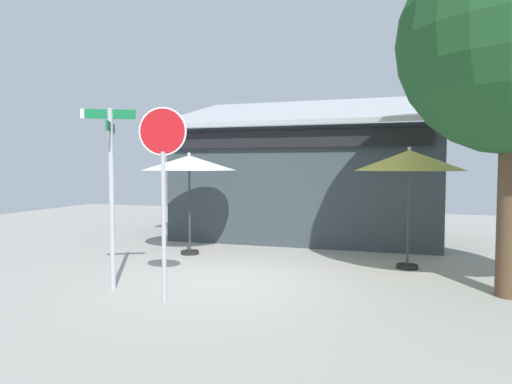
# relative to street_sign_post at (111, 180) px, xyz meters

# --- Properties ---
(ground_plane) EXTENTS (28.00, 28.00, 0.10)m
(ground_plane) POSITION_rel_street_sign_post_xyz_m (1.79, 1.12, -1.95)
(ground_plane) COLOR #9E9B93
(cafe_building) EXTENTS (7.87, 4.78, 4.47)m
(cafe_building) POSITION_rel_street_sign_post_xyz_m (2.16, 6.88, -0.19)
(cafe_building) COLOR #333D42
(cafe_building) RESTS_ON ground
(street_sign_post) EXTENTS (0.82, 0.76, 3.12)m
(street_sign_post) POSITION_rel_street_sign_post_xyz_m (0.00, 0.00, 0.00)
(street_sign_post) COLOR #A8AAB2
(street_sign_post) RESTS_ON ground
(stop_sign) EXTENTS (0.73, 0.20, 3.05)m
(stop_sign) POSITION_rel_street_sign_post_xyz_m (1.21, -0.37, 0.21)
(stop_sign) COLOR #A8AAB2
(stop_sign) RESTS_ON ground
(patio_umbrella_ivory_left) EXTENTS (2.29, 2.29, 2.48)m
(patio_umbrella_ivory_left) POSITION_rel_street_sign_post_xyz_m (-0.08, 3.23, 0.31)
(patio_umbrella_ivory_left) COLOR black
(patio_umbrella_ivory_left) RESTS_ON ground
(patio_umbrella_mustard_center) EXTENTS (2.25, 2.25, 2.54)m
(patio_umbrella_mustard_center) POSITION_rel_street_sign_post_xyz_m (4.96, 3.16, 0.34)
(patio_umbrella_mustard_center) COLOR black
(patio_umbrella_mustard_center) RESTS_ON ground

